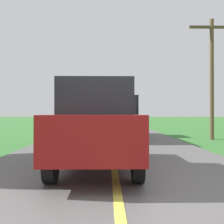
% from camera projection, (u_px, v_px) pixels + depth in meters
% --- Properties ---
extents(ground_plane, '(200.00, 200.00, 0.00)m').
position_uv_depth(ground_plane, '(116.00, 191.00, 4.30)').
color(ground_plane, '#336B2D').
extents(road_surface, '(6.40, 120.00, 0.08)m').
position_uv_depth(road_surface, '(116.00, 188.00, 4.30)').
color(road_surface, '#565454').
rests_on(road_surface, ground).
extents(centre_line, '(0.14, 108.00, 0.01)m').
position_uv_depth(centre_line, '(116.00, 186.00, 4.30)').
color(centre_line, '#E0D64C').
rests_on(centre_line, road_surface).
extents(banana_truck_near, '(2.38, 5.82, 2.80)m').
position_uv_depth(banana_truck_near, '(110.00, 111.00, 13.92)').
color(banana_truck_near, '#2D2D30').
rests_on(banana_truck_near, road_surface).
extents(banana_truck_far, '(2.38, 5.81, 2.80)m').
position_uv_depth(banana_truck_far, '(111.00, 112.00, 29.59)').
color(banana_truck_far, '#2D2D30').
rests_on(banana_truck_far, road_surface).
extents(utility_pole_roadside, '(2.29, 0.20, 6.12)m').
position_uv_depth(utility_pole_roadside, '(212.00, 73.00, 12.80)').
color(utility_pole_roadside, brown).
rests_on(utility_pole_roadside, ground).
extents(following_car, '(1.74, 4.10, 1.92)m').
position_uv_depth(following_car, '(97.00, 124.00, 5.70)').
color(following_car, maroon).
rests_on(following_car, road_surface).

